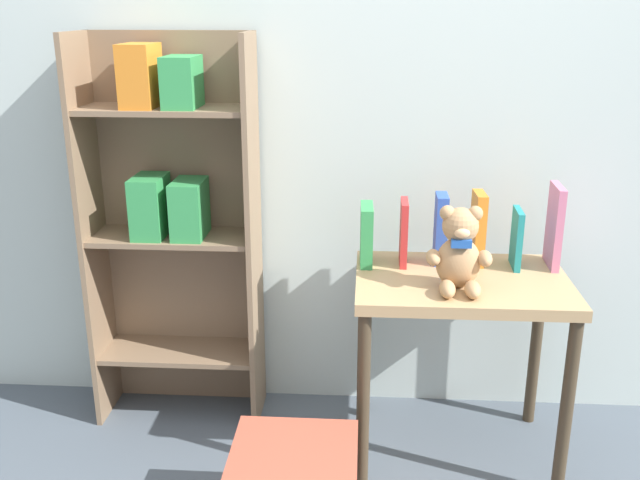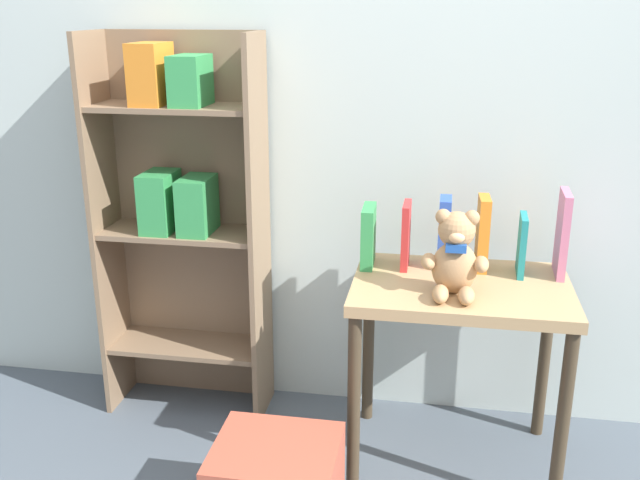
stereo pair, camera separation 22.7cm
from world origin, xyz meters
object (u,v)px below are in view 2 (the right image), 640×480
display_table (460,312)px  book_standing_teal (522,245)px  book_standing_green (368,236)px  book_standing_red (406,235)px  teddy_bear (455,257)px  bookshelf_side (183,205)px  book_standing_pink (562,234)px  book_standing_orange (483,233)px  book_standing_blue (444,233)px

display_table → book_standing_teal: book_standing_teal is taller
display_table → book_standing_green: bearing=158.9°
book_standing_green → book_standing_red: size_ratio=0.92×
display_table → teddy_bear: 0.23m
bookshelf_side → book_standing_pink: (1.27, -0.09, -0.01)m
bookshelf_side → book_standing_pink: size_ratio=5.07×
book_standing_orange → book_standing_red: bearing=-176.9°
teddy_bear → book_standing_teal: (0.21, 0.20, -0.02)m
teddy_bear → book_standing_blue: (-0.03, 0.23, -0.00)m
display_table → book_standing_green: (-0.30, 0.12, 0.19)m
book_standing_orange → display_table: bearing=-115.2°
book_standing_green → book_standing_teal: 0.48m
book_standing_pink → teddy_bear: bearing=-144.0°
teddy_bear → book_standing_red: size_ratio=1.20×
book_standing_blue → book_standing_pink: (0.36, -0.01, 0.02)m
book_standing_green → book_standing_blue: 0.24m
book_standing_green → book_standing_teal: (0.48, -0.00, -0.00)m
bookshelf_side → book_standing_blue: bearing=-5.0°
bookshelf_side → book_standing_teal: bearing=-5.3°
book_standing_blue → book_standing_teal: (0.24, -0.03, -0.02)m
display_table → teddy_bear: size_ratio=2.61×
book_standing_orange → book_standing_pink: bearing=-4.1°
display_table → book_standing_green: size_ratio=3.38×
book_standing_red → book_standing_pink: book_standing_pink is taller
display_table → book_standing_pink: size_ratio=2.47×
book_standing_blue → book_standing_orange: 0.12m
teddy_bear → book_standing_green: teddy_bear is taller
display_table → book_standing_orange: 0.26m
bookshelf_side → display_table: bookshelf_side is taller
book_standing_red → book_standing_orange: book_standing_orange is taller
bookshelf_side → book_standing_pink: bookshelf_side is taller
teddy_bear → book_standing_green: bearing=143.4°
book_standing_orange → book_standing_teal: size_ratio=1.24×
book_standing_blue → book_standing_teal: size_ratio=1.20×
bookshelf_side → book_standing_red: (0.79, -0.10, -0.04)m
book_standing_green → book_standing_blue: book_standing_blue is taller
book_standing_green → book_standing_orange: bearing=2.6°
bookshelf_side → book_standing_orange: 1.03m
book_standing_green → book_standing_blue: size_ratio=0.85×
book_standing_pink → book_standing_green: bearing=-176.3°
bookshelf_side → book_standing_red: bearing=-7.3°
book_standing_blue → book_standing_orange: (0.12, 0.00, 0.00)m
display_table → book_standing_pink: (0.30, 0.13, 0.23)m
teddy_bear → book_standing_green: (-0.27, 0.20, -0.02)m
teddy_bear → book_standing_teal: teddy_bear is taller
bookshelf_side → teddy_bear: bearing=-18.1°
book_standing_red → book_standing_pink: 0.48m
teddy_bear → book_standing_red: bearing=126.6°
bookshelf_side → book_standing_green: size_ratio=6.94×
book_standing_pink → display_table: bearing=-154.1°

